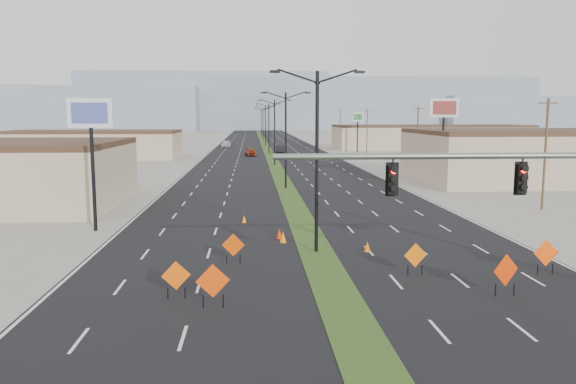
{
  "coord_description": "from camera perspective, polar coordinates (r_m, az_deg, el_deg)",
  "views": [
    {
      "loc": [
        -3.59,
        -18.63,
        7.6
      ],
      "look_at": [
        -1.48,
        13.62,
        3.2
      ],
      "focal_mm": 35.0,
      "sensor_mm": 36.0,
      "label": 1
    }
  ],
  "objects": [
    {
      "name": "cone_3",
      "position": [
        40.24,
        -4.48,
        -2.76
      ],
      "size": [
        0.4,
        0.4,
        0.54
      ],
      "primitive_type": "cone",
      "rotation": [
        0.0,
        0.0,
        -0.28
      ],
      "color": "orange",
      "rests_on": "ground"
    },
    {
      "name": "streetlight_6",
      "position": [
        198.67,
        -2.72,
        7.12
      ],
      "size": [
        5.15,
        0.24,
        10.02
      ],
      "color": "black",
      "rests_on": "ground"
    },
    {
      "name": "construction_sign_1",
      "position": [
        24.02,
        -11.31,
        -8.46
      ],
      "size": [
        1.2,
        0.31,
        1.62
      ],
      "rotation": [
        0.0,
        0.0,
        0.23
      ],
      "color": "#E55104",
      "rests_on": "ground"
    },
    {
      "name": "mesa_east",
      "position": [
        359.11,
        27.24,
        7.13
      ],
      "size": [
        160.0,
        50.0,
        18.0
      ],
      "primitive_type": "cube",
      "color": "gray",
      "rests_on": "ground"
    },
    {
      "name": "streetlight_5",
      "position": [
        170.68,
        -2.55,
        7.02
      ],
      "size": [
        5.15,
        0.24,
        10.02
      ],
      "color": "black",
      "rests_on": "ground"
    },
    {
      "name": "signal_mast",
      "position": [
        24.1,
        26.56,
        0.24
      ],
      "size": [
        16.3,
        0.6,
        8.0
      ],
      "color": "slate",
      "rests_on": "ground"
    },
    {
      "name": "building_se_near",
      "position": [
        74.06,
        26.82,
        3.17
      ],
      "size": [
        36.0,
        18.0,
        5.5
      ],
      "primitive_type": "cube",
      "color": "tan",
      "rests_on": "ground"
    },
    {
      "name": "cone_1",
      "position": [
        33.91,
        -0.5,
        -4.6
      ],
      "size": [
        0.52,
        0.52,
        0.69
      ],
      "primitive_type": "cone",
      "rotation": [
        0.0,
        0.0,
        -0.32
      ],
      "color": "orange",
      "rests_on": "ground"
    },
    {
      "name": "pole_sign_west",
      "position": [
        38.86,
        -19.41,
        6.54
      ],
      "size": [
        2.86,
        0.52,
        8.73
      ],
      "rotation": [
        0.0,
        0.0,
        0.05
      ],
      "color": "black",
      "rests_on": "ground"
    },
    {
      "name": "road_surface",
      "position": [
        118.93,
        -2.0,
        4.09
      ],
      "size": [
        25.0,
        400.0,
        0.02
      ],
      "primitive_type": "cube",
      "color": "black",
      "rests_on": "ground"
    },
    {
      "name": "streetlight_3",
      "position": [
        114.7,
        -1.95,
        6.66
      ],
      "size": [
        5.15,
        0.24,
        10.02
      ],
      "color": "black",
      "rests_on": "ground"
    },
    {
      "name": "building_se_far",
      "position": [
        135.28,
        14.24,
        5.36
      ],
      "size": [
        44.0,
        16.0,
        5.0
      ],
      "primitive_type": "cube",
      "color": "tan",
      "rests_on": "ground"
    },
    {
      "name": "utility_pole_3",
      "position": [
        150.52,
        5.32,
        6.61
      ],
      "size": [
        1.6,
        0.2,
        9.0
      ],
      "color": "#4C3823",
      "rests_on": "ground"
    },
    {
      "name": "utility_pole_0",
      "position": [
        49.68,
        24.67,
        3.67
      ],
      "size": [
        1.6,
        0.2,
        9.0
      ],
      "color": "#4C3823",
      "rests_on": "ground"
    },
    {
      "name": "cone_0",
      "position": [
        34.93,
        -0.88,
        -4.27
      ],
      "size": [
        0.45,
        0.45,
        0.65
      ],
      "primitive_type": "cone",
      "rotation": [
        0.0,
        0.0,
        0.16
      ],
      "color": "red",
      "rests_on": "ground"
    },
    {
      "name": "car_mid",
      "position": [
        114.18,
        -0.78,
        4.34
      ],
      "size": [
        2.02,
        5.0,
        1.62
      ],
      "primitive_type": "imported",
      "rotation": [
        0.0,
        0.0,
        -0.06
      ],
      "color": "black",
      "rests_on": "ground"
    },
    {
      "name": "streetlight_0",
      "position": [
        30.91,
        2.95,
        3.7
      ],
      "size": [
        5.15,
        0.24,
        10.02
      ],
      "color": "black",
      "rests_on": "ground"
    },
    {
      "name": "car_far",
      "position": [
        137.95,
        -6.31,
        4.87
      ],
      "size": [
        2.34,
        5.32,
        1.52
      ],
      "primitive_type": "imported",
      "rotation": [
        0.0,
        0.0,
        -0.04
      ],
      "color": "#B7BBC2",
      "rests_on": "ground"
    },
    {
      "name": "car_left",
      "position": [
        107.05,
        -3.82,
        4.08
      ],
      "size": [
        2.31,
        4.73,
        1.55
      ],
      "primitive_type": "imported",
      "rotation": [
        0.0,
        0.0,
        0.11
      ],
      "color": "maroon",
      "rests_on": "ground"
    },
    {
      "name": "median_strip",
      "position": [
        118.93,
        -2.0,
        4.09
      ],
      "size": [
        2.0,
        400.0,
        0.04
      ],
      "primitive_type": "cube",
      "color": "#274117",
      "rests_on": "ground"
    },
    {
      "name": "cone_2",
      "position": [
        32.0,
        8.06,
        -5.5
      ],
      "size": [
        0.46,
        0.46,
        0.61
      ],
      "primitive_type": "cone",
      "rotation": [
        0.0,
        0.0,
        0.32
      ],
      "color": "#E16604",
      "rests_on": "ground"
    },
    {
      "name": "mesa_backdrop",
      "position": [
        339.76,
        -8.3,
        9.09
      ],
      "size": [
        140.0,
        50.0,
        32.0
      ],
      "primitive_type": "cube",
      "color": "gray",
      "rests_on": "ground"
    },
    {
      "name": "construction_sign_5",
      "position": [
        25.57,
        21.25,
        -7.54
      ],
      "size": [
        1.29,
        0.57,
        1.84
      ],
      "rotation": [
        0.0,
        0.0,
        0.39
      ],
      "color": "red",
      "rests_on": "ground"
    },
    {
      "name": "mesa_west",
      "position": [
        320.53,
        -25.27,
        7.63
      ],
      "size": [
        180.0,
        50.0,
        22.0
      ],
      "primitive_type": "cube",
      "color": "gray",
      "rests_on": "ground"
    },
    {
      "name": "ground",
      "position": [
        20.44,
        6.86,
        -14.14
      ],
      "size": [
        600.0,
        600.0,
        0.0
      ],
      "primitive_type": "plane",
      "color": "gray",
      "rests_on": "ground"
    },
    {
      "name": "utility_pole_1",
      "position": [
        82.14,
        13.02,
        5.52
      ],
      "size": [
        1.6,
        0.2,
        9.0
      ],
      "color": "#4C3823",
      "rests_on": "ground"
    },
    {
      "name": "pole_sign_east_near",
      "position": [
        64.07,
        15.55,
        7.6
      ],
      "size": [
        3.11,
        0.85,
        9.49
      ],
      "rotation": [
        0.0,
        0.0,
        -0.16
      ],
      "color": "black",
      "rests_on": "ground"
    },
    {
      "name": "streetlight_2",
      "position": [
        86.73,
        -1.37,
        6.31
      ],
      "size": [
        5.15,
        0.24,
        10.02
      ],
      "color": "black",
      "rests_on": "ground"
    },
    {
      "name": "streetlight_4",
      "position": [
        142.69,
        -2.31,
        6.87
      ],
      "size": [
        5.15,
        0.24,
        10.02
      ],
      "color": "black",
      "rests_on": "ground"
    },
    {
      "name": "mesa_center",
      "position": [
        321.66,
        4.1,
        8.88
      ],
      "size": [
        220.0,
        50.0,
        28.0
      ],
      "primitive_type": "cube",
      "color": "gray",
      "rests_on": "ground"
    },
    {
      "name": "construction_sign_4",
      "position": [
        29.79,
        24.74,
        -5.75
      ],
      "size": [
        1.29,
        0.13,
        1.71
      ],
      "rotation": [
        0.0,
        0.0,
        0.07
      ],
      "color": "#FF4905",
      "rests_on": "ground"
    },
    {
      "name": "construction_sign_3",
      "position": [
        27.72,
        12.81,
        -6.39
      ],
      "size": [
        1.16,
        0.27,
        1.57
      ],
      "rotation": [
        0.0,
        0.0,
        0.2
      ],
      "color": "#E36404",
      "rests_on": "ground"
    },
    {
      "name": "streetlight_1",
      "position": [
        58.78,
        -0.23,
        5.63
      ],
      "size": [
        5.15,
        0.24,
        10.02
      ],
      "color": "black",
      "rests_on": "ground"
    },
    {
      "name": "utility_pole_2",
      "position": [
        116.09,
        8.04,
        6.24
      ],
      "size": [
        1.6,
        0.2,
        9.0
      ],
      "color": "#4C3823",
      "rests_on": "ground"
    },
    {
      "name": "construction_sign_0",
      "position": [
        22.65,
        -7.64,
        -9.08
      ],
      "size": [
        1.35,
        0.26,
        1.81
      ],
      "rotation": [
        0.0,
        0.0,
        0.17
      ],
      "color": "#DB3D04",
      "rests_on": "ground"
    },
    {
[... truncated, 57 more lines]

